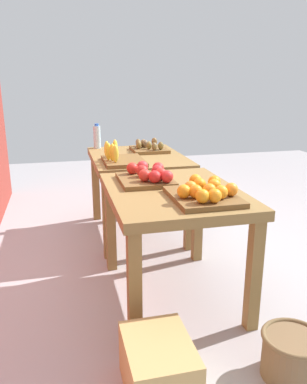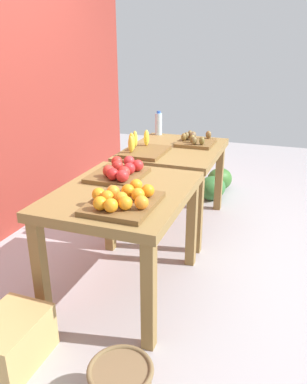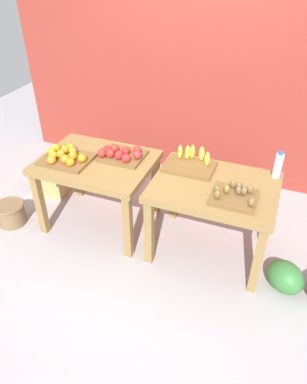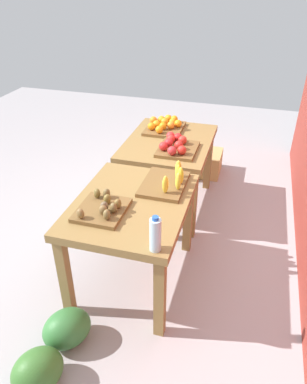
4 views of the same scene
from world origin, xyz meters
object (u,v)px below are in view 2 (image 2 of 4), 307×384
at_px(display_table_left, 124,205).
at_px(kiwi_bin, 195,141).
at_px(display_table_right, 174,159).
at_px(cardboard_produce_box, 11,341).
at_px(watermelon_pile, 216,184).
at_px(orange_bin, 123,200).
at_px(apple_bin, 120,172).
at_px(water_bottle, 159,124).
at_px(banana_crate, 143,149).

bearing_deg(display_table_left, kiwi_bin, -6.26).
bearing_deg(display_table_right, cardboard_produce_box, 171.15).
relative_size(display_table_right, watermelon_pile, 1.42).
bearing_deg(orange_bin, display_table_right, 4.60).
bearing_deg(apple_bin, cardboard_produce_box, 169.46).
xyz_separation_m(orange_bin, water_bottle, (1.83, 0.42, 0.07)).
distance_m(orange_bin, water_bottle, 1.88).
relative_size(display_table_right, orange_bin, 2.36).
bearing_deg(apple_bin, kiwi_bin, -13.07).
height_order(water_bottle, watermelon_pile, water_bottle).
height_order(apple_bin, cardboard_produce_box, apple_bin).
distance_m(display_table_left, watermelon_pile, 2.05).
bearing_deg(watermelon_pile, orange_bin, 176.62).
xyz_separation_m(watermelon_pile, cardboard_produce_box, (-2.79, 0.54, 0.00)).
bearing_deg(watermelon_pile, kiwi_bin, 171.67).
xyz_separation_m(display_table_right, banana_crate, (-0.27, 0.19, 0.14)).
bearing_deg(water_bottle, cardboard_produce_box, -179.83).
distance_m(display_table_left, display_table_right, 1.12).
distance_m(orange_bin, banana_crate, 1.14).
bearing_deg(water_bottle, display_table_right, -146.09).
relative_size(apple_bin, water_bottle, 1.72).
distance_m(apple_bin, water_bottle, 1.39).
distance_m(apple_bin, kiwi_bin, 1.13).
xyz_separation_m(orange_bin, cardboard_produce_box, (-0.56, 0.41, -0.64)).
bearing_deg(display_table_left, orange_bin, -156.24).
distance_m(water_bottle, watermelon_pile, 0.99).
distance_m(display_table_right, kiwi_bin, 0.27).
bearing_deg(orange_bin, cardboard_produce_box, 143.59).
relative_size(banana_crate, cardboard_produce_box, 1.10).
xyz_separation_m(display_table_left, apple_bin, (0.20, 0.11, 0.15)).
relative_size(apple_bin, cardboard_produce_box, 1.02).
distance_m(orange_bin, cardboard_produce_box, 0.94).
bearing_deg(watermelon_pile, banana_crate, 158.91).
distance_m(banana_crate, watermelon_pile, 1.37).
height_order(display_table_right, water_bottle, water_bottle).
bearing_deg(apple_bin, water_bottle, 8.08).
relative_size(display_table_right, kiwi_bin, 2.89).
bearing_deg(apple_bin, banana_crate, 7.31).
relative_size(display_table_right, banana_crate, 2.36).
xyz_separation_m(banana_crate, kiwi_bin, (0.45, -0.34, -0.00)).
bearing_deg(display_table_left, banana_crate, 12.93).
relative_size(orange_bin, apple_bin, 1.07).
bearing_deg(watermelon_pile, apple_bin, 168.72).
bearing_deg(banana_crate, orange_bin, -164.48).
relative_size(apple_bin, kiwi_bin, 1.14).
height_order(orange_bin, water_bottle, water_bottle).
height_order(display_table_left, cardboard_produce_box, display_table_left).
bearing_deg(banana_crate, apple_bin, -172.69).
relative_size(display_table_left, orange_bin, 2.36).
bearing_deg(kiwi_bin, watermelon_pile, -8.33).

